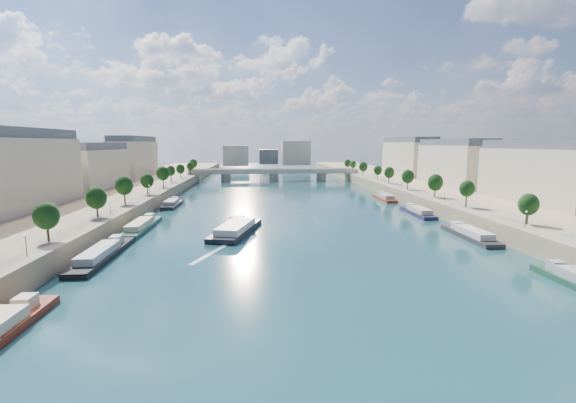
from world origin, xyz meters
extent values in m
plane|color=#0B2534|center=(0.00, 100.00, 0.00)|extent=(700.00, 700.00, 0.00)
cube|color=#9E8460|center=(-72.00, 100.00, 2.50)|extent=(44.00, 520.00, 5.00)
cube|color=#9E8460|center=(72.00, 100.00, 2.50)|extent=(44.00, 520.00, 5.00)
cube|color=gray|center=(-57.00, 100.00, 5.05)|extent=(14.00, 520.00, 0.10)
cube|color=gray|center=(57.00, 100.00, 5.05)|extent=(14.00, 520.00, 0.10)
cylinder|color=#382B1E|center=(-55.00, 42.00, 6.91)|extent=(0.50, 0.50, 3.82)
ellipsoid|color=black|center=(-55.00, 42.00, 10.50)|extent=(4.80, 4.80, 5.52)
cylinder|color=#382B1E|center=(-55.00, 66.00, 6.91)|extent=(0.50, 0.50, 3.82)
ellipsoid|color=black|center=(-55.00, 66.00, 10.50)|extent=(4.80, 4.80, 5.52)
cylinder|color=#382B1E|center=(-55.00, 90.00, 6.91)|extent=(0.50, 0.50, 3.82)
ellipsoid|color=black|center=(-55.00, 90.00, 10.50)|extent=(4.80, 4.80, 5.52)
cylinder|color=#382B1E|center=(-55.00, 114.00, 6.91)|extent=(0.50, 0.50, 3.82)
ellipsoid|color=black|center=(-55.00, 114.00, 10.50)|extent=(4.80, 4.80, 5.52)
cylinder|color=#382B1E|center=(-55.00, 138.00, 6.91)|extent=(0.50, 0.50, 3.82)
ellipsoid|color=black|center=(-55.00, 138.00, 10.50)|extent=(4.80, 4.80, 5.52)
cylinder|color=#382B1E|center=(-55.00, 162.00, 6.91)|extent=(0.50, 0.50, 3.82)
ellipsoid|color=black|center=(-55.00, 162.00, 10.50)|extent=(4.80, 4.80, 5.52)
cylinder|color=#382B1E|center=(-55.00, 186.00, 6.91)|extent=(0.50, 0.50, 3.82)
ellipsoid|color=black|center=(-55.00, 186.00, 10.50)|extent=(4.80, 4.80, 5.52)
cylinder|color=#382B1E|center=(-55.00, 210.00, 6.91)|extent=(0.50, 0.50, 3.82)
ellipsoid|color=black|center=(-55.00, 210.00, 10.50)|extent=(4.80, 4.80, 5.52)
cylinder|color=#382B1E|center=(-55.00, 234.00, 6.91)|extent=(0.50, 0.50, 3.82)
ellipsoid|color=black|center=(-55.00, 234.00, 10.50)|extent=(4.80, 4.80, 5.52)
cylinder|color=#382B1E|center=(55.00, 50.00, 6.91)|extent=(0.50, 0.50, 3.82)
ellipsoid|color=black|center=(55.00, 50.00, 10.50)|extent=(4.80, 4.80, 5.52)
cylinder|color=#382B1E|center=(55.00, 74.00, 6.91)|extent=(0.50, 0.50, 3.82)
ellipsoid|color=black|center=(55.00, 74.00, 10.50)|extent=(4.80, 4.80, 5.52)
cylinder|color=#382B1E|center=(55.00, 98.00, 6.91)|extent=(0.50, 0.50, 3.82)
ellipsoid|color=black|center=(55.00, 98.00, 10.50)|extent=(4.80, 4.80, 5.52)
cylinder|color=#382B1E|center=(55.00, 122.00, 6.91)|extent=(0.50, 0.50, 3.82)
ellipsoid|color=black|center=(55.00, 122.00, 10.50)|extent=(4.80, 4.80, 5.52)
cylinder|color=#382B1E|center=(55.00, 146.00, 6.91)|extent=(0.50, 0.50, 3.82)
ellipsoid|color=black|center=(55.00, 146.00, 10.50)|extent=(4.80, 4.80, 5.52)
cylinder|color=#382B1E|center=(55.00, 170.00, 6.91)|extent=(0.50, 0.50, 3.82)
ellipsoid|color=black|center=(55.00, 170.00, 10.50)|extent=(4.80, 4.80, 5.52)
cylinder|color=#382B1E|center=(55.00, 194.00, 6.91)|extent=(0.50, 0.50, 3.82)
ellipsoid|color=black|center=(55.00, 194.00, 10.50)|extent=(4.80, 4.80, 5.52)
cylinder|color=#382B1E|center=(55.00, 218.00, 6.91)|extent=(0.50, 0.50, 3.82)
ellipsoid|color=black|center=(55.00, 218.00, 10.50)|extent=(4.80, 4.80, 5.52)
cylinder|color=#382B1E|center=(55.00, 242.00, 6.91)|extent=(0.50, 0.50, 3.82)
ellipsoid|color=black|center=(55.00, 242.00, 10.50)|extent=(4.80, 4.80, 5.52)
cylinder|color=black|center=(-52.50, 30.00, 7.00)|extent=(0.14, 0.14, 4.00)
sphere|color=#FFE5B2|center=(-52.50, 30.00, 9.10)|extent=(0.36, 0.36, 0.36)
cylinder|color=black|center=(-52.50, 70.00, 7.00)|extent=(0.14, 0.14, 4.00)
sphere|color=#FFE5B2|center=(-52.50, 70.00, 9.10)|extent=(0.36, 0.36, 0.36)
cylinder|color=black|center=(-52.50, 110.00, 7.00)|extent=(0.14, 0.14, 4.00)
sphere|color=#FFE5B2|center=(-52.50, 110.00, 9.10)|extent=(0.36, 0.36, 0.36)
cylinder|color=black|center=(-52.50, 150.00, 7.00)|extent=(0.14, 0.14, 4.00)
sphere|color=#FFE5B2|center=(-52.50, 150.00, 9.10)|extent=(0.36, 0.36, 0.36)
cylinder|color=black|center=(-52.50, 190.00, 7.00)|extent=(0.14, 0.14, 4.00)
sphere|color=#FFE5B2|center=(-52.50, 190.00, 9.10)|extent=(0.36, 0.36, 0.36)
cylinder|color=black|center=(52.50, 45.00, 7.00)|extent=(0.14, 0.14, 4.00)
sphere|color=#FFE5B2|center=(52.50, 45.00, 9.10)|extent=(0.36, 0.36, 0.36)
cylinder|color=black|center=(52.50, 85.00, 7.00)|extent=(0.14, 0.14, 4.00)
sphere|color=#FFE5B2|center=(52.50, 85.00, 9.10)|extent=(0.36, 0.36, 0.36)
cylinder|color=black|center=(52.50, 125.00, 7.00)|extent=(0.14, 0.14, 4.00)
sphere|color=#FFE5B2|center=(52.50, 125.00, 9.10)|extent=(0.36, 0.36, 0.36)
cylinder|color=black|center=(52.50, 165.00, 7.00)|extent=(0.14, 0.14, 4.00)
sphere|color=#FFE5B2|center=(52.50, 165.00, 9.10)|extent=(0.36, 0.36, 0.36)
cylinder|color=black|center=(52.50, 205.00, 7.00)|extent=(0.14, 0.14, 4.00)
sphere|color=#FFE5B2|center=(52.50, 205.00, 9.10)|extent=(0.36, 0.36, 0.36)
cube|color=beige|center=(-85.00, 83.00, 15.00)|extent=(16.00, 52.00, 20.00)
cube|color=#474C54|center=(-85.00, 83.00, 26.60)|extent=(14.72, 50.44, 3.20)
cube|color=beige|center=(-85.00, 141.00, 15.00)|extent=(16.00, 52.00, 20.00)
cube|color=#474C54|center=(-85.00, 141.00, 26.60)|extent=(14.72, 50.44, 3.20)
cube|color=beige|center=(-85.00, 199.00, 15.00)|extent=(16.00, 52.00, 20.00)
cube|color=#474C54|center=(-85.00, 199.00, 26.60)|extent=(14.72, 50.44, 3.20)
cube|color=beige|center=(85.00, 83.00, 15.00)|extent=(16.00, 52.00, 20.00)
cube|color=#474C54|center=(85.00, 83.00, 26.60)|extent=(14.72, 50.44, 3.20)
cube|color=beige|center=(85.00, 141.00, 15.00)|extent=(16.00, 52.00, 20.00)
cube|color=#474C54|center=(85.00, 141.00, 26.60)|extent=(14.72, 50.44, 3.20)
cube|color=beige|center=(85.00, 199.00, 15.00)|extent=(16.00, 52.00, 20.00)
cube|color=#474C54|center=(85.00, 199.00, 26.60)|extent=(14.72, 50.44, 3.20)
cube|color=beige|center=(-30.00, 310.00, 14.00)|extent=(22.00, 18.00, 18.00)
cube|color=beige|center=(25.00, 320.00, 16.00)|extent=(26.00, 20.00, 22.00)
cube|color=#474C54|center=(0.00, 335.00, 12.00)|extent=(18.00, 16.00, 14.00)
cube|color=#C1B79E|center=(0.00, 217.32, 6.20)|extent=(112.00, 11.00, 2.20)
cube|color=#C1B79E|center=(0.00, 212.32, 7.70)|extent=(112.00, 0.80, 0.90)
cube|color=#C1B79E|center=(0.00, 222.32, 7.70)|extent=(112.00, 0.80, 0.90)
cylinder|color=#C1B79E|center=(-32.00, 217.32, 2.50)|extent=(6.40, 6.40, 5.00)
cylinder|color=#C1B79E|center=(0.00, 217.32, 2.50)|extent=(6.40, 6.40, 5.00)
cylinder|color=#C1B79E|center=(32.00, 217.32, 2.50)|extent=(6.40, 6.40, 5.00)
cube|color=#C1B79E|center=(-52.00, 217.32, 2.50)|extent=(6.00, 12.00, 5.00)
cube|color=#C1B79E|center=(52.00, 217.32, 2.50)|extent=(6.00, 12.00, 5.00)
cube|color=black|center=(-17.41, 67.60, 0.39)|extent=(14.63, 28.78, 1.98)
cube|color=white|center=(-17.41, 65.39, 2.27)|extent=(10.81, 19.05, 1.78)
cube|color=white|center=(-17.41, 75.90, 2.28)|extent=(4.66, 4.21, 1.80)
cube|color=silver|center=(-20.61, 50.60, 0.02)|extent=(10.69, 24.62, 0.04)
cube|color=silver|center=(-14.21, 50.60, 0.02)|extent=(4.63, 25.93, 0.04)
cube|color=beige|center=(-45.50, 16.52, 2.10)|extent=(2.50, 2.83, 1.80)
cube|color=black|center=(-45.50, 45.24, 0.30)|extent=(5.00, 28.37, 1.80)
cube|color=#B2B9BE|center=(-45.50, 42.97, 2.00)|extent=(4.10, 15.60, 1.60)
cube|color=#B2B9BE|center=(-45.50, 53.75, 2.10)|extent=(2.50, 3.40, 1.80)
cube|color=#1D483E|center=(-45.50, 74.44, 0.30)|extent=(5.00, 27.85, 1.80)
cube|color=beige|center=(-45.50, 72.21, 2.00)|extent=(4.10, 15.32, 1.60)
cube|color=beige|center=(-45.50, 82.79, 2.10)|extent=(2.50, 3.34, 1.80)
cube|color=black|center=(-45.50, 116.01, 0.30)|extent=(5.00, 19.72, 1.80)
cube|color=gray|center=(-45.50, 114.43, 2.00)|extent=(4.10, 10.85, 1.60)
cube|color=gray|center=(-45.50, 121.93, 2.10)|extent=(2.50, 2.37, 1.80)
cube|color=#9A98A1|center=(45.50, 26.35, 2.10)|extent=(2.50, 2.19, 1.80)
cube|color=#28292B|center=(45.50, 56.26, 0.30)|extent=(5.00, 23.04, 1.80)
cube|color=silver|center=(45.50, 54.42, 2.00)|extent=(4.10, 12.67, 1.60)
cube|color=silver|center=(45.50, 63.17, 2.10)|extent=(2.50, 2.76, 1.80)
cube|color=#1D1C3E|center=(45.50, 90.30, 0.30)|extent=(5.00, 22.02, 1.80)
cube|color=beige|center=(45.50, 88.54, 2.00)|extent=(4.10, 12.11, 1.60)
cube|color=beige|center=(45.50, 96.90, 2.10)|extent=(2.50, 2.64, 1.80)
cube|color=maroon|center=(45.50, 126.26, 0.30)|extent=(5.00, 20.53, 1.80)
cube|color=#A2A8AD|center=(45.50, 124.62, 2.00)|extent=(4.10, 11.29, 1.60)
cube|color=#A2A8AD|center=(45.50, 132.42, 2.10)|extent=(2.50, 2.46, 1.80)
camera|label=1|loc=(-11.24, -40.09, 25.22)|focal=24.00mm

